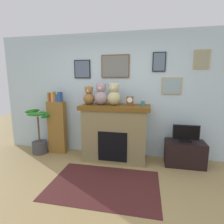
# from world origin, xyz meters

# --- Properties ---
(ground_plane) EXTENTS (12.00, 12.00, 0.00)m
(ground_plane) POSITION_xyz_m (0.00, 0.00, 0.00)
(ground_plane) COLOR #9C8250
(back_wall) EXTENTS (5.20, 0.15, 2.60)m
(back_wall) POSITION_xyz_m (0.00, 2.00, 1.31)
(back_wall) COLOR silver
(back_wall) RESTS_ON ground_plane
(fireplace) EXTENTS (1.37, 0.64, 1.14)m
(fireplace) POSITION_xyz_m (0.09, 1.65, 0.58)
(fireplace) COLOR olive
(fireplace) RESTS_ON ground_plane
(bookshelf) EXTENTS (0.39, 0.16, 1.38)m
(bookshelf) POSITION_xyz_m (-1.26, 1.74, 0.64)
(bookshelf) COLOR brown
(bookshelf) RESTS_ON ground_plane
(potted_plant) EXTENTS (0.55, 0.54, 0.99)m
(potted_plant) POSITION_xyz_m (-1.63, 1.61, 0.40)
(potted_plant) COLOR #3F3F44
(potted_plant) RESTS_ON ground_plane
(tv_stand) EXTENTS (0.73, 0.40, 0.48)m
(tv_stand) POSITION_xyz_m (1.45, 1.64, 0.24)
(tv_stand) COLOR black
(tv_stand) RESTS_ON ground_plane
(television) EXTENTS (0.48, 0.14, 0.33)m
(television) POSITION_xyz_m (1.45, 1.64, 0.63)
(television) COLOR black
(television) RESTS_ON tv_stand
(area_rug) EXTENTS (1.71, 1.15, 0.01)m
(area_rug) POSITION_xyz_m (0.09, 0.68, 0.00)
(area_rug) COLOR #451D1D
(area_rug) RESTS_ON ground_plane
(candle_jar) EXTENTS (0.07, 0.07, 0.10)m
(candle_jar) POSITION_xyz_m (0.63, 1.63, 1.19)
(candle_jar) COLOR teal
(candle_jar) RESTS_ON fireplace
(mantel_clock) EXTENTS (0.13, 0.10, 0.18)m
(mantel_clock) POSITION_xyz_m (0.38, 1.63, 1.23)
(mantel_clock) COLOR brown
(mantel_clock) RESTS_ON fireplace
(teddy_bear_tan) EXTENTS (0.23, 0.23, 0.37)m
(teddy_bear_tan) POSITION_xyz_m (-0.45, 1.63, 1.31)
(teddy_bear_tan) COLOR olive
(teddy_bear_tan) RESTS_ON fireplace
(teddy_bear_cream) EXTENTS (0.28, 0.28, 0.45)m
(teddy_bear_cream) POSITION_xyz_m (-0.20, 1.63, 1.34)
(teddy_bear_cream) COLOR #9E8892
(teddy_bear_cream) RESTS_ON fireplace
(teddy_bear_grey) EXTENTS (0.27, 0.27, 0.44)m
(teddy_bear_grey) POSITION_xyz_m (0.07, 1.63, 1.34)
(teddy_bear_grey) COLOR #BFB782
(teddy_bear_grey) RESTS_ON fireplace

